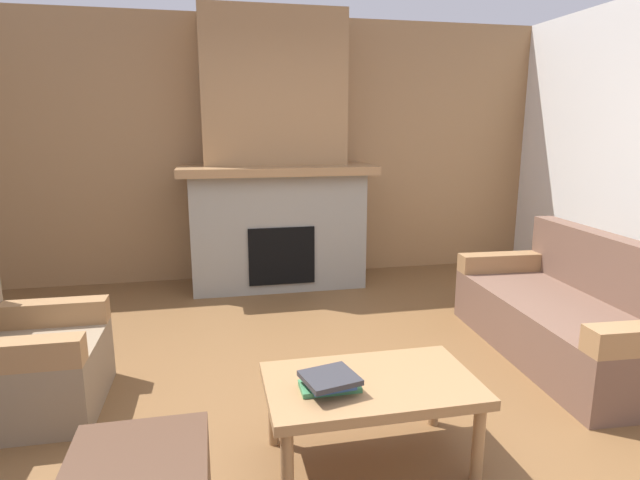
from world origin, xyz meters
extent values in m
plane|color=brown|center=(0.00, 0.00, 0.00)|extent=(9.00, 9.00, 0.00)
cube|color=#997047|center=(0.00, 3.00, 1.35)|extent=(6.00, 0.12, 2.70)
cube|color=gray|center=(0.00, 2.59, 0.57)|extent=(1.70, 0.70, 1.15)
cube|color=black|center=(0.00, 2.26, 0.38)|extent=(0.64, 0.08, 0.56)
cube|color=#997047|center=(0.00, 2.54, 1.19)|extent=(1.90, 0.82, 0.08)
cube|color=#997047|center=(0.00, 2.69, 1.97)|extent=(1.40, 0.50, 1.47)
cube|color=brown|center=(1.76, 0.44, 0.20)|extent=(0.93, 1.84, 0.40)
cube|color=brown|center=(2.10, 0.42, 0.62)|extent=(0.25, 1.81, 0.45)
cube|color=#997047|center=(1.81, 1.26, 0.48)|extent=(0.85, 0.20, 0.15)
cube|color=#847056|center=(-1.70, 0.42, 0.20)|extent=(0.77, 0.77, 0.40)
cube|color=#997047|center=(-1.70, 0.11, 0.48)|extent=(0.76, 0.15, 0.15)
cube|color=#997047|center=(-1.69, 0.73, 0.48)|extent=(0.76, 0.15, 0.15)
cube|color=#997047|center=(0.06, -0.44, 0.41)|extent=(1.00, 0.60, 0.05)
cylinder|color=#997047|center=(-0.38, -0.68, 0.19)|extent=(0.06, 0.06, 0.38)
cylinder|color=#997047|center=(0.50, -0.68, 0.19)|extent=(0.06, 0.06, 0.38)
cylinder|color=#997047|center=(-0.38, -0.20, 0.19)|extent=(0.06, 0.06, 0.38)
cylinder|color=#997047|center=(0.50, -0.20, 0.19)|extent=(0.06, 0.06, 0.38)
cube|color=#3D7F4C|center=(-0.15, -0.48, 0.44)|extent=(0.27, 0.14, 0.02)
cube|color=#335699|center=(-0.15, -0.50, 0.47)|extent=(0.21, 0.17, 0.03)
cube|color=#2D2D33|center=(-0.16, -0.51, 0.50)|extent=(0.28, 0.26, 0.02)
camera|label=1|loc=(-0.64, -2.60, 1.61)|focal=29.20mm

